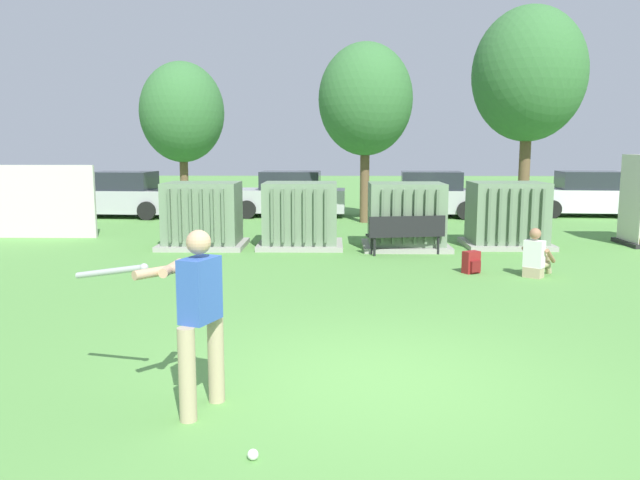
{
  "coord_description": "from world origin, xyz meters",
  "views": [
    {
      "loc": [
        -0.48,
        -6.47,
        2.49
      ],
      "look_at": [
        -0.68,
        3.5,
        1.0
      ],
      "focal_mm": 35.07,
      "sensor_mm": 36.0,
      "label": 1
    }
  ],
  "objects": [
    {
      "name": "parked_car_leftmost",
      "position": [
        -8.06,
        15.67,
        0.75
      ],
      "size": [
        4.31,
        2.14,
        1.62
      ],
      "color": "#B2B2B7",
      "rests_on": "ground"
    },
    {
      "name": "batter",
      "position": [
        -1.76,
        -0.82,
        0.98
      ],
      "size": [
        1.57,
        0.89,
        1.74
      ],
      "color": "tan",
      "rests_on": "ground"
    },
    {
      "name": "fence_panel",
      "position": [
        -9.41,
        10.5,
        1.0
      ],
      "size": [
        4.8,
        0.12,
        2.0
      ],
      "primitive_type": "cube",
      "color": "beige",
      "rests_on": "ground"
    },
    {
      "name": "sports_ball",
      "position": [
        -1.11,
        -1.78,
        0.04
      ],
      "size": [
        0.09,
        0.09,
        0.09
      ],
      "primitive_type": "sphere",
      "color": "white",
      "rests_on": "ground"
    },
    {
      "name": "seated_spectator",
      "position": [
        3.45,
        5.49,
        0.38
      ],
      "size": [
        0.71,
        0.76,
        0.96
      ],
      "color": "tan",
      "rests_on": "ground"
    },
    {
      "name": "parked_car_rightmost",
      "position": [
        8.67,
        16.31,
        0.75
      ],
      "size": [
        4.35,
        2.24,
        1.62
      ],
      "color": "silver",
      "rests_on": "ground"
    },
    {
      "name": "transformer_east",
      "position": [
        3.89,
        9.19,
        0.79
      ],
      "size": [
        2.1,
        1.7,
        1.62
      ],
      "color": "#9E9B93",
      "rests_on": "ground"
    },
    {
      "name": "tree_center_left",
      "position": [
        0.57,
        14.22,
        4.0
      ],
      "size": [
        3.05,
        3.05,
        5.83
      ],
      "color": "brown",
      "rests_on": "ground"
    },
    {
      "name": "ground_plane",
      "position": [
        0.0,
        0.0,
        0.0
      ],
      "size": [
        96.0,
        96.0,
        0.0
      ],
      "primitive_type": "plane",
      "color": "#5B9947"
    },
    {
      "name": "transformer_mid_west",
      "position": [
        -1.28,
        9.0,
        0.79
      ],
      "size": [
        2.1,
        1.7,
        1.62
      ],
      "color": "#9E9B93",
      "rests_on": "ground"
    },
    {
      "name": "backpack",
      "position": [
        2.28,
        5.79,
        0.21
      ],
      "size": [
        0.38,
        0.36,
        0.44
      ],
      "color": "maroon",
      "rests_on": "ground"
    },
    {
      "name": "parked_car_left_of_center",
      "position": [
        -2.12,
        16.03,
        0.75
      ],
      "size": [
        4.25,
        2.02,
        1.62
      ],
      "color": "#B2B2B7",
      "rests_on": "ground"
    },
    {
      "name": "parked_car_right_of_center",
      "position": [
        2.92,
        15.99,
        0.75
      ],
      "size": [
        4.32,
        2.16,
        1.62
      ],
      "color": "#B2B2B7",
      "rests_on": "ground"
    },
    {
      "name": "tree_center_right",
      "position": [
        5.93,
        14.67,
        4.82
      ],
      "size": [
        3.68,
        3.68,
        7.03
      ],
      "color": "brown",
      "rests_on": "ground"
    },
    {
      "name": "transformer_west",
      "position": [
        -3.72,
        8.94,
        0.79
      ],
      "size": [
        2.1,
        1.7,
        1.62
      ],
      "color": "#9E9B93",
      "rests_on": "ground"
    },
    {
      "name": "transformer_mid_east",
      "position": [
        1.32,
        8.83,
        0.79
      ],
      "size": [
        2.1,
        1.7,
        1.62
      ],
      "color": "#9E9B93",
      "rests_on": "ground"
    },
    {
      "name": "park_bench",
      "position": [
        1.23,
        7.92,
        0.54
      ],
      "size": [
        1.84,
        0.71,
        0.92
      ],
      "color": "black",
      "rests_on": "ground"
    },
    {
      "name": "tree_left",
      "position": [
        -5.43,
        14.28,
        3.6
      ],
      "size": [
        2.74,
        2.74,
        5.24
      ],
      "color": "brown",
      "rests_on": "ground"
    }
  ]
}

